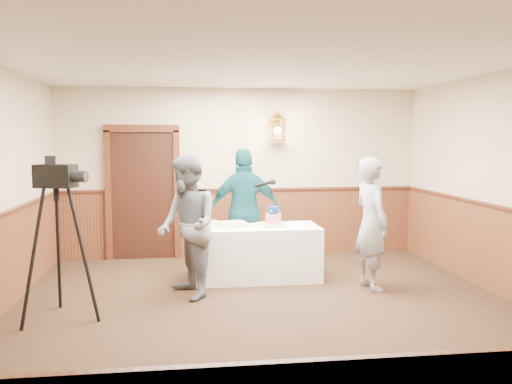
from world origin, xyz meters
TOP-DOWN VIEW (x-y plane):
  - ground at (0.00, 0.00)m, footprint 7.00×7.00m
  - room_shell at (-0.05, 0.45)m, footprint 6.02×7.02m
  - display_table at (0.03, 1.90)m, footprint 1.80×0.80m
  - tiered_cake at (0.29, 1.85)m, footprint 0.28×0.28m
  - sheet_cake_yellow at (-0.28, 1.88)m, footprint 0.40×0.33m
  - sheet_cake_green at (-0.59, 2.01)m, footprint 0.32×0.29m
  - interviewer at (-0.90, 1.14)m, footprint 1.61×1.04m
  - baker at (1.48, 1.21)m, footprint 0.52×0.70m
  - assistant_p at (-0.05, 2.37)m, footprint 1.09×0.49m
  - tv_camera_rig at (-2.29, 0.48)m, footprint 0.66×0.62m

SIDE VIEW (x-z plane):
  - ground at x=0.00m, z-range 0.00..0.00m
  - display_table at x=0.03m, z-range 0.00..0.75m
  - tv_camera_rig at x=-2.29m, z-range -0.09..1.61m
  - sheet_cake_green at x=-0.59m, z-range 0.75..0.81m
  - sheet_cake_yellow at x=-0.28m, z-range 0.75..0.82m
  - tiered_cake at x=0.29m, z-range 0.72..1.00m
  - baker at x=1.48m, z-range 0.00..1.73m
  - interviewer at x=-0.90m, z-range 0.00..1.79m
  - assistant_p at x=-0.05m, z-range 0.00..1.83m
  - room_shell at x=-0.05m, z-range 0.12..2.93m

